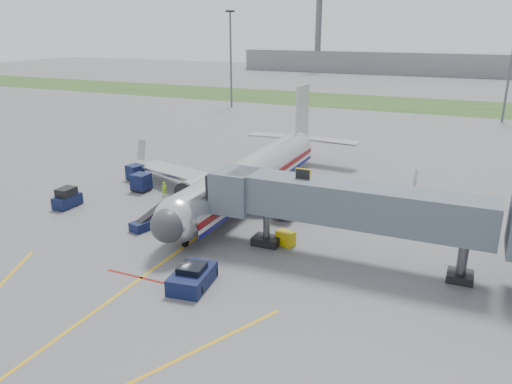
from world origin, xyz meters
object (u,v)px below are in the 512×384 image
at_px(pushback_tug, 192,277).
at_px(baggage_tug, 67,199).
at_px(airliner, 252,174).
at_px(belt_loader, 148,223).
at_px(ramp_worker, 164,189).

bearing_deg(pushback_tug, baggage_tug, 156.13).
distance_m(airliner, baggage_tug, 18.75).
bearing_deg(belt_loader, baggage_tug, 173.51).
bearing_deg(ramp_worker, belt_loader, -118.70).
height_order(airliner, baggage_tug, airliner).
xyz_separation_m(baggage_tug, belt_loader, (10.59, -1.20, -0.41)).
relative_size(airliner, belt_loader, 8.80).
bearing_deg(belt_loader, airliner, 65.23).
xyz_separation_m(airliner, belt_loader, (-5.17, -11.21, -2.17)).
xyz_separation_m(belt_loader, ramp_worker, (-3.63, 8.05, 0.29)).
relative_size(airliner, ramp_worker, 23.24).
height_order(airliner, belt_loader, airliner).
bearing_deg(airliner, belt_loader, -114.77).
height_order(baggage_tug, ramp_worker, baggage_tug).
bearing_deg(ramp_worker, airliner, -33.22).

